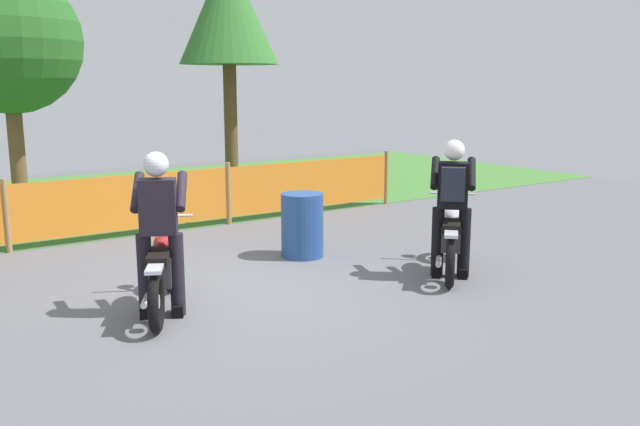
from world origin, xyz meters
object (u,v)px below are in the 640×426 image
at_px(motorcycle_lead, 451,237).
at_px(motorcycle_trailing, 163,269).
at_px(rider_lead, 452,201).
at_px(rider_trailing, 159,228).
at_px(oil_drum, 302,225).

distance_m(motorcycle_lead, motorcycle_trailing, 3.58).
relative_size(rider_lead, rider_trailing, 1.00).
distance_m(rider_lead, oil_drum, 2.15).
height_order(motorcycle_lead, motorcycle_trailing, motorcycle_lead).
bearing_deg(rider_trailing, oil_drum, -36.97).
bearing_deg(motorcycle_trailing, oil_drum, -39.45).
bearing_deg(motorcycle_trailing, rider_lead, -76.42).
relative_size(motorcycle_lead, motorcycle_trailing, 0.84).
bearing_deg(motorcycle_trailing, motorcycle_lead, -73.48).
height_order(motorcycle_lead, rider_trailing, rider_trailing).
xyz_separation_m(motorcycle_trailing, rider_lead, (3.37, -0.83, 0.51)).
bearing_deg(oil_drum, motorcycle_trailing, -156.93).
height_order(rider_trailing, oil_drum, rider_trailing).
height_order(motorcycle_trailing, oil_drum, motorcycle_trailing).
bearing_deg(motorcycle_lead, rider_lead, -179.49).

